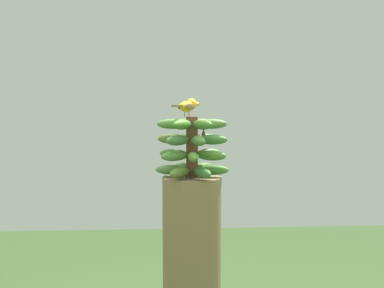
# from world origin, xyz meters

# --- Properties ---
(banana_bunch) EXTENTS (0.32, 0.31, 0.26)m
(banana_bunch) POSITION_xyz_m (0.00, -0.00, 1.48)
(banana_bunch) COLOR brown
(banana_bunch) RESTS_ON banana_tree
(perched_bird) EXTENTS (0.13, 0.16, 0.08)m
(perched_bird) POSITION_xyz_m (-0.01, 0.03, 1.66)
(perched_bird) COLOR #C68933
(perched_bird) RESTS_ON banana_bunch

